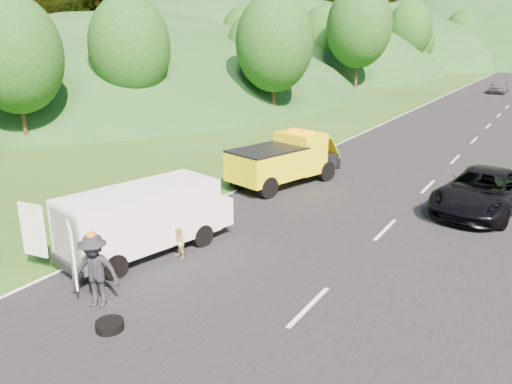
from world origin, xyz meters
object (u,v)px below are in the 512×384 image
Objects in this scene: tow_truck at (285,160)px; woman at (172,225)px; child at (180,258)px; suitcase at (158,204)px; worker at (99,306)px; passing_suv at (480,211)px; spare_tire at (110,330)px; white_van at (145,217)px.

tow_truck is 6.64m from woman.
child is 1.66× the size of suitcase.
worker reaches higher than passing_suv.
tow_truck is 6.18m from suitcase.
tow_truck reaches higher than suitcase.
worker is at bearing 173.39° from woman.
child is 3.96m from spare_tire.
suitcase is 0.89× the size of spare_tire.
passing_suv is (7.03, 9.32, 0.00)m from child.
worker is at bearing 150.50° from spare_tire.
spare_tire is at bearing 179.87° from woman.
white_van is at bearing -52.44° from suitcase.
worker is (1.12, -11.67, -1.16)m from tow_truck.
white_van is 10.93× the size of suitcase.
tow_truck is at bearing -166.21° from passing_suv.
tow_truck reaches higher than spare_tire.
worker is at bearing -111.31° from passing_suv.
spare_tire is (2.17, -12.26, -1.16)m from tow_truck.
woman reaches higher than child.
child is 0.17× the size of passing_suv.
white_van reaches higher than passing_suv.
child is at bearing -39.45° from suitcase.
white_van is at bearing 121.98° from spare_tire.
tow_truck reaches higher than child.
passing_suv is at bearing 31.77° from suitcase.
child is 4.47m from suitcase.
suitcase is at bearing -140.53° from passing_suv.
passing_suv is at bearing -79.95° from woman.
woman is 6.62m from spare_tire.
tow_truck is 9.03× the size of spare_tire.
woman is 1.65m from suitcase.
passing_suv is (8.16, 9.50, -1.18)m from white_van.
white_van is 1.11× the size of passing_suv.
spare_tire is at bearing -106.50° from passing_suv.
worker is (2.13, -5.21, 0.00)m from woman.
white_van is 2.64m from woman.
suitcase is at bearing 95.73° from worker.
suitcase is at bearing -98.28° from tow_truck.
tow_truck is 8.60m from child.
child is at bearing 106.60° from spare_tire.
worker is at bearing -55.25° from white_van.
tow_truck is at bearing 66.78° from suitcase.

